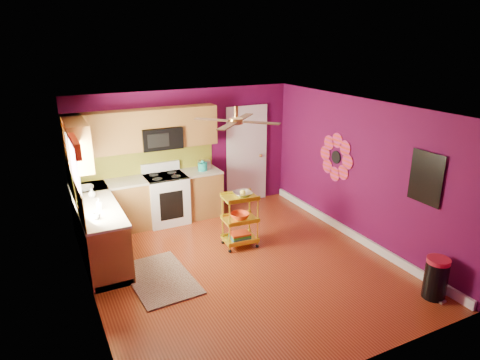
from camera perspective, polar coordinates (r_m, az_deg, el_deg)
ground at (r=6.94m, az=0.29°, el=-11.25°), size 5.00×5.00×0.00m
room_envelope at (r=6.30m, az=0.54°, el=1.77°), size 4.54×5.04×2.52m
lower_cabinets at (r=7.92m, az=-14.54°, el=-4.45°), size 2.81×2.31×0.94m
electric_range at (r=8.39m, az=-9.81°, el=-2.40°), size 0.76×0.66×1.13m
upper_cabinetry at (r=7.86m, az=-15.17°, el=5.80°), size 2.80×2.30×1.26m
left_window at (r=6.66m, az=-21.30°, el=2.35°), size 0.08×1.35×1.08m
panel_door at (r=9.16m, az=0.88°, el=3.25°), size 0.95×0.11×2.15m
right_wall_art at (r=7.34m, az=17.29°, el=1.83°), size 0.04×2.74×1.04m
ceiling_fan at (r=6.31m, az=-0.50°, el=7.94°), size 1.01×1.01×0.26m
shag_rug at (r=6.69m, az=-10.58°, el=-12.74°), size 0.95×1.46×0.02m
rolling_cart at (r=7.30m, az=0.05°, el=-5.05°), size 0.60×0.46×1.03m
trash_can at (r=6.61m, az=24.66°, el=-11.80°), size 0.34×0.36×0.60m
teal_kettle at (r=8.44m, az=-5.01°, el=1.82°), size 0.18×0.18×0.21m
toaster at (r=8.54m, az=-4.78°, el=2.07°), size 0.22×0.15×0.18m
soap_bottle_a at (r=6.90m, az=-18.31°, el=-3.04°), size 0.08×0.08×0.17m
soap_bottle_b at (r=7.43m, az=-19.14°, el=-1.64°), size 0.12×0.12×0.16m
counter_dish at (r=7.83m, az=-19.90°, el=-1.03°), size 0.27×0.27×0.07m
counter_cup at (r=6.56m, az=-18.58°, el=-4.59°), size 0.11×0.11×0.09m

